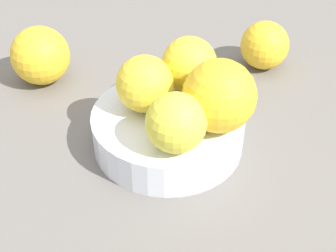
# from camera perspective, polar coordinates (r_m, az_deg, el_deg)

# --- Properties ---
(ground_plane) EXTENTS (1.10, 1.10, 0.02)m
(ground_plane) POSITION_cam_1_polar(r_m,az_deg,el_deg) (0.57, -0.00, -2.69)
(ground_plane) COLOR #66605B
(fruit_bowl) EXTENTS (0.17, 0.17, 0.04)m
(fruit_bowl) POSITION_cam_1_polar(r_m,az_deg,el_deg) (0.55, -0.00, -0.42)
(fruit_bowl) COLOR silver
(fruit_bowl) RESTS_ON ground_plane
(orange_in_bowl_0) EXTENTS (0.06, 0.06, 0.06)m
(orange_in_bowl_0) POSITION_cam_1_polar(r_m,az_deg,el_deg) (0.53, -2.69, 4.86)
(orange_in_bowl_0) COLOR yellow
(orange_in_bowl_0) RESTS_ON fruit_bowl
(orange_in_bowl_1) EXTENTS (0.08, 0.08, 0.08)m
(orange_in_bowl_1) POSITION_cam_1_polar(r_m,az_deg,el_deg) (0.50, 5.93, 3.47)
(orange_in_bowl_1) COLOR yellow
(orange_in_bowl_1) RESTS_ON fruit_bowl
(orange_in_bowl_2) EXTENTS (0.06, 0.06, 0.06)m
(orange_in_bowl_2) POSITION_cam_1_polar(r_m,az_deg,el_deg) (0.48, 0.39, 0.33)
(orange_in_bowl_2) COLOR yellow
(orange_in_bowl_2) RESTS_ON fruit_bowl
(orange_in_bowl_3) EXTENTS (0.06, 0.06, 0.06)m
(orange_in_bowl_3) POSITION_cam_1_polar(r_m,az_deg,el_deg) (0.56, 2.46, 7.13)
(orange_in_bowl_3) COLOR yellow
(orange_in_bowl_3) RESTS_ON fruit_bowl
(orange_loose_0) EXTENTS (0.07, 0.07, 0.07)m
(orange_loose_0) POSITION_cam_1_polar(r_m,az_deg,el_deg) (0.69, 11.06, 9.11)
(orange_loose_0) COLOR yellow
(orange_loose_0) RESTS_ON ground_plane
(orange_loose_1) EXTENTS (0.08, 0.08, 0.08)m
(orange_loose_1) POSITION_cam_1_polar(r_m,az_deg,el_deg) (0.67, -14.50, 7.86)
(orange_loose_1) COLOR yellow
(orange_loose_1) RESTS_ON ground_plane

